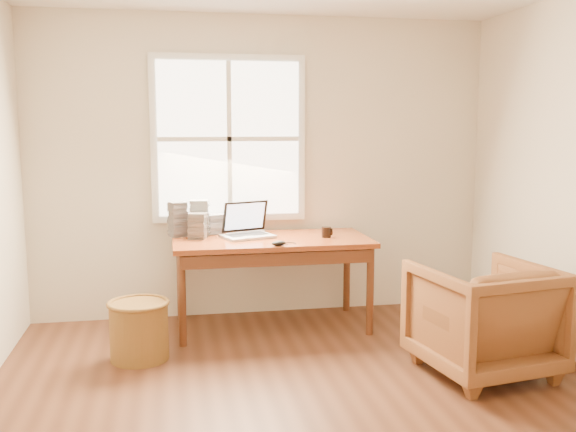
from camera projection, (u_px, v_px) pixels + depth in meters
name	position (u px, v px, depth m)	size (l,w,h in m)	color
room_shell	(314.00, 189.00, 3.57)	(4.04, 4.54, 2.64)	brown
desk	(272.00, 241.00, 5.25)	(1.60, 0.80, 0.04)	brown
armchair	(483.00, 318.00, 4.31)	(0.81, 0.84, 0.76)	brown
wicker_stool	(139.00, 331.00, 4.59)	(0.41, 0.41, 0.41)	brown
laptop	(248.00, 218.00, 5.25)	(0.43, 0.45, 0.32)	#B2B4BA
mouse	(279.00, 243.00, 4.92)	(0.11, 0.07, 0.04)	black
coffee_mug	(326.00, 232.00, 5.28)	(0.08, 0.08, 0.09)	black
cd_stack_a	(200.00, 218.00, 5.35)	(0.15, 0.13, 0.30)	#ACB1B7
cd_stack_b	(197.00, 226.00, 5.21)	(0.13, 0.12, 0.21)	#27272C
cd_stack_c	(178.00, 219.00, 5.30)	(0.13, 0.11, 0.29)	gray
cd_stack_d	(215.00, 224.00, 5.43)	(0.14, 0.12, 0.17)	#B9BBC5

